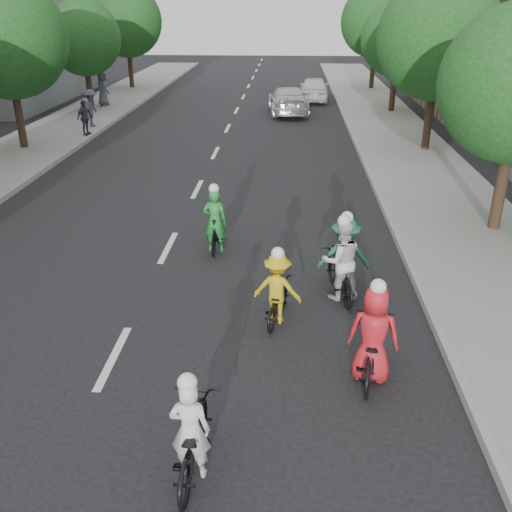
# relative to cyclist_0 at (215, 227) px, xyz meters

# --- Properties ---
(ground) EXTENTS (120.00, 120.00, 0.00)m
(ground) POSITION_rel_cyclist_0_xyz_m (-1.27, -4.93, -0.62)
(ground) COLOR black
(ground) RESTS_ON ground
(curb_left) EXTENTS (0.18, 80.00, 0.18)m
(curb_left) POSITION_rel_cyclist_0_xyz_m (-7.32, 5.07, -0.53)
(curb_left) COLOR #999993
(curb_left) RESTS_ON ground
(sidewalk_right) EXTENTS (4.00, 80.00, 0.15)m
(sidewalk_right) POSITION_rel_cyclist_0_xyz_m (6.73, 5.07, -0.54)
(sidewalk_right) COLOR gray
(sidewalk_right) RESTS_ON ground
(curb_right) EXTENTS (0.18, 80.00, 0.18)m
(curb_right) POSITION_rel_cyclist_0_xyz_m (4.78, 5.07, -0.53)
(curb_right) COLOR #999993
(curb_right) RESTS_ON ground
(tree_l_3) EXTENTS (4.80, 4.80, 6.93)m
(tree_l_3) POSITION_rel_cyclist_0_xyz_m (-9.47, 10.07, 3.90)
(tree_l_3) COLOR black
(tree_l_3) RESTS_ON ground
(tree_l_4) EXTENTS (4.00, 4.00, 5.97)m
(tree_l_4) POSITION_rel_cyclist_0_xyz_m (-9.47, 19.07, 3.34)
(tree_l_4) COLOR black
(tree_l_4) RESTS_ON ground
(tree_l_5) EXTENTS (4.80, 4.80, 6.93)m
(tree_l_5) POSITION_rel_cyclist_0_xyz_m (-9.47, 28.07, 3.90)
(tree_l_5) COLOR black
(tree_l_5) RESTS_ON ground
(tree_r_1) EXTENTS (4.80, 4.80, 6.93)m
(tree_r_1) POSITION_rel_cyclist_0_xyz_m (7.53, 10.67, 3.90)
(tree_r_1) COLOR black
(tree_r_1) RESTS_ON ground
(tree_r_2) EXTENTS (4.00, 4.00, 5.97)m
(tree_r_2) POSITION_rel_cyclist_0_xyz_m (7.53, 19.67, 3.34)
(tree_r_2) COLOR black
(tree_r_2) RESTS_ON ground
(tree_r_3) EXTENTS (4.80, 4.80, 6.93)m
(tree_r_3) POSITION_rel_cyclist_0_xyz_m (7.53, 28.67, 3.90)
(tree_r_3) COLOR black
(tree_r_3) RESTS_ON ground
(cyclist_0) EXTENTS (0.61, 1.52, 1.80)m
(cyclist_0) POSITION_rel_cyclist_0_xyz_m (0.00, 0.00, 0.00)
(cyclist_0) COLOR black
(cyclist_0) RESTS_ON ground
(cyclist_1) EXTENTS (0.71, 1.89, 1.64)m
(cyclist_1) POSITION_rel_cyclist_0_xyz_m (0.61, -7.50, -0.07)
(cyclist_1) COLOR black
(cyclist_1) RESTS_ON ground
(cyclist_2) EXTENTS (1.02, 1.96, 1.89)m
(cyclist_2) POSITION_rel_cyclist_0_xyz_m (3.29, -5.21, 0.03)
(cyclist_2) COLOR black
(cyclist_2) RESTS_ON ground
(cyclist_3) EXTENTS (1.14, 1.68, 1.89)m
(cyclist_3) POSITION_rel_cyclist_0_xyz_m (3.06, -2.10, 0.12)
(cyclist_3) COLOR black
(cyclist_3) RESTS_ON ground
(cyclist_4) EXTENTS (1.04, 1.64, 1.62)m
(cyclist_4) POSITION_rel_cyclist_0_xyz_m (1.65, -3.43, -0.03)
(cyclist_4) COLOR black
(cyclist_4) RESTS_ON ground
(cyclist_5) EXTENTS (0.99, 1.90, 1.90)m
(cyclist_5) POSITION_rel_cyclist_0_xyz_m (2.98, -2.34, 0.06)
(cyclist_5) COLOR black
(cyclist_5) RESTS_ON ground
(follow_car_lead) EXTENTS (2.46, 5.18, 1.46)m
(follow_car_lead) POSITION_rel_cyclist_0_xyz_m (1.71, 19.28, 0.11)
(follow_car_lead) COLOR silver
(follow_car_lead) RESTS_ON ground
(follow_car_trail) EXTENTS (1.90, 4.42, 1.49)m
(follow_car_trail) POSITION_rel_cyclist_0_xyz_m (3.31, 23.82, 0.12)
(follow_car_trail) COLOR silver
(follow_car_trail) RESTS_ON ground
(spectator_0) EXTENTS (0.70, 1.17, 1.77)m
(spectator_0) POSITION_rel_cyclist_0_xyz_m (-7.88, 14.47, 0.41)
(spectator_0) COLOR #4C4D59
(spectator_0) RESTS_ON sidewalk_left
(spectator_1) EXTENTS (0.71, 1.01, 1.59)m
(spectator_1) POSITION_rel_cyclist_0_xyz_m (-7.57, 12.50, 0.33)
(spectator_1) COLOR #494955
(spectator_1) RESTS_ON sidewalk_left
(spectator_2) EXTENTS (0.75, 1.02, 1.93)m
(spectator_2) POSITION_rel_cyclist_0_xyz_m (-9.16, 20.43, 0.49)
(spectator_2) COLOR #4D4C59
(spectator_2) RESTS_ON sidewalk_left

